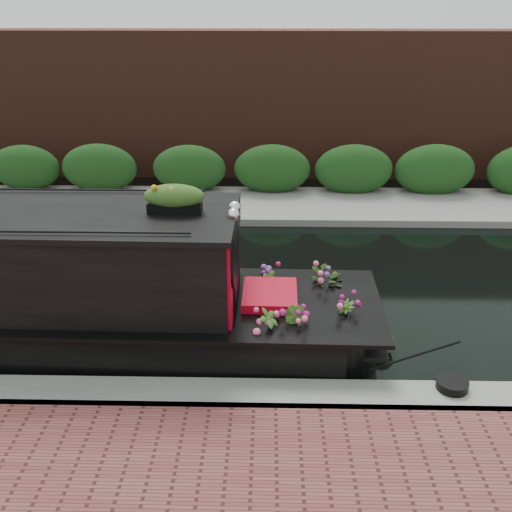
{
  "coord_description": "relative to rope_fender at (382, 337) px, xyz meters",
  "views": [
    {
      "loc": [
        2.1,
        -9.25,
        5.03
      ],
      "look_at": [
        1.91,
        -0.6,
        0.94
      ],
      "focal_mm": 40.0,
      "sensor_mm": 36.0,
      "label": 1
    }
  ],
  "objects": [
    {
      "name": "far_hedge",
      "position": [
        -3.88,
        6.93,
        -0.15
      ],
      "size": [
        40.0,
        1.1,
        2.8
      ],
      "primitive_type": "cube",
      "color": "#194216",
      "rests_on": "ground"
    },
    {
      "name": "near_bank_coping",
      "position": [
        -3.88,
        -1.47,
        -0.15
      ],
      "size": [
        40.0,
        0.6,
        0.5
      ],
      "primitive_type": "cube",
      "color": "gray",
      "rests_on": "ground"
    },
    {
      "name": "far_brick_wall",
      "position": [
        -3.88,
        9.03,
        -0.15
      ],
      "size": [
        40.0,
        1.0,
        8.0
      ],
      "primitive_type": "cube",
      "color": "#4A2619",
      "rests_on": "ground"
    },
    {
      "name": "far_bank_path",
      "position": [
        -3.88,
        6.03,
        -0.15
      ],
      "size": [
        40.0,
        2.4,
        0.34
      ],
      "primitive_type": "cube",
      "color": "gray",
      "rests_on": "ground"
    },
    {
      "name": "coiled_mooring_rope",
      "position": [
        0.67,
        -1.33,
        0.16
      ],
      "size": [
        0.42,
        0.42,
        0.12
      ],
      "primitive_type": "cylinder",
      "color": "black",
      "rests_on": "near_bank_coping"
    },
    {
      "name": "ground",
      "position": [
        -3.88,
        1.83,
        -0.15
      ],
      "size": [
        80.0,
        80.0,
        0.0
      ],
      "primitive_type": "plane",
      "color": "black",
      "rests_on": "ground"
    },
    {
      "name": "rope_fender",
      "position": [
        0.0,
        0.0,
        0.0
      ],
      "size": [
        0.31,
        0.42,
        0.31
      ],
      "primitive_type": "cylinder",
      "rotation": [
        1.57,
        0.0,
        0.0
      ],
      "color": "brown",
      "rests_on": "ground"
    }
  ]
}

